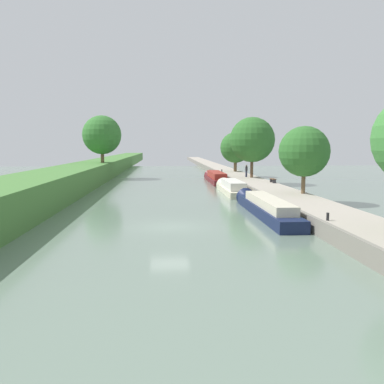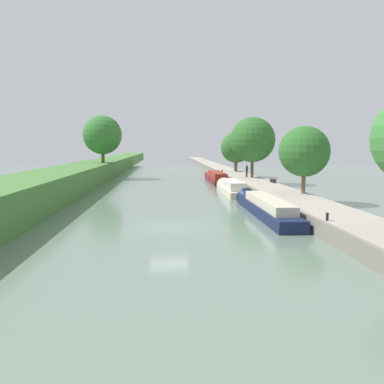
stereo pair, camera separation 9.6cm
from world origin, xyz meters
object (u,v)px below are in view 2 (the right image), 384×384
at_px(person_walking, 247,171).
at_px(mooring_bollard_near, 327,217).
at_px(narrowboat_navy, 264,207).
at_px(mooring_bollard_far, 222,171).
at_px(park_bench, 273,180).
at_px(narrowboat_maroon, 216,177).
at_px(narrowboat_cream, 231,187).

bearing_deg(person_walking, mooring_bollard_near, -93.34).
bearing_deg(narrowboat_navy, mooring_bollard_far, 87.25).
height_order(mooring_bollard_near, park_bench, park_bench).
height_order(narrowboat_navy, mooring_bollard_far, narrowboat_navy).
xyz_separation_m(person_walking, mooring_bollard_near, (-1.90, -32.52, -0.65)).
height_order(narrowboat_navy, narrowboat_maroon, narrowboat_maroon).
xyz_separation_m(narrowboat_navy, person_walking, (3.58, 24.62, 1.23)).
bearing_deg(narrowboat_maroon, mooring_bollard_near, -87.08).
bearing_deg(narrowboat_navy, narrowboat_maroon, 90.35).
xyz_separation_m(narrowboat_cream, mooring_bollard_far, (1.87, 20.57, 0.60)).
relative_size(mooring_bollard_far, park_bench, 0.30).
relative_size(narrowboat_navy, narrowboat_cream, 1.30).
height_order(narrowboat_navy, person_walking, person_walking).
relative_size(person_walking, park_bench, 1.11).
distance_m(person_walking, park_bench, 8.90).
xyz_separation_m(mooring_bollard_near, park_bench, (3.23, 23.73, 0.12)).
bearing_deg(mooring_bollard_far, narrowboat_cream, -95.21).
xyz_separation_m(mooring_bollard_near, mooring_bollard_far, (0.00, 42.91, 0.00)).
distance_m(narrowboat_cream, narrowboat_maroon, 14.12).
bearing_deg(narrowboat_cream, narrowboat_navy, -89.24).
xyz_separation_m(narrowboat_maroon, mooring_bollard_near, (1.86, -36.46, 0.57)).
xyz_separation_m(narrowboat_navy, mooring_bollard_near, (1.68, -7.90, 0.58)).
xyz_separation_m(narrowboat_navy, narrowboat_maroon, (-0.17, 28.57, 0.01)).
relative_size(narrowboat_cream, mooring_bollard_near, 25.14).
height_order(narrowboat_cream, mooring_bollard_near, narrowboat_cream).
xyz_separation_m(narrowboat_cream, narrowboat_maroon, (0.02, 14.12, 0.03)).
height_order(narrowboat_navy, mooring_bollard_near, narrowboat_navy).
height_order(person_walking, park_bench, person_walking).
relative_size(narrowboat_maroon, park_bench, 9.55).
bearing_deg(park_bench, narrowboat_navy, -107.25).
xyz_separation_m(person_walking, park_bench, (1.33, -8.79, -0.53)).
distance_m(person_walking, mooring_bollard_far, 10.58).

